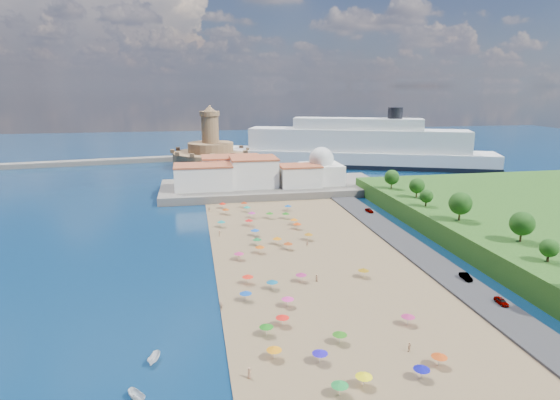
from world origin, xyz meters
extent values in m
plane|color=#071938|center=(0.00, 0.00, 0.00)|extent=(700.00, 700.00, 0.00)
cube|color=#59544C|center=(10.00, 73.00, 1.50)|extent=(90.00, 36.00, 3.00)
cube|color=#59544C|center=(-12.00, 108.00, 1.20)|extent=(18.00, 70.00, 2.40)
cube|color=#59544C|center=(-110.00, 153.00, 1.30)|extent=(199.03, 34.77, 2.60)
cube|color=silver|center=(-18.00, 69.00, 7.50)|extent=(22.00, 14.00, 9.00)
cube|color=silver|center=(2.00, 71.00, 8.50)|extent=(18.00, 16.00, 11.00)
cube|color=silver|center=(20.00, 67.00, 7.00)|extent=(16.00, 12.00, 8.00)
cube|color=silver|center=(-6.00, 83.00, 8.00)|extent=(24.00, 14.00, 10.00)
cube|color=silver|center=(30.00, 71.00, 7.00)|extent=(16.00, 16.00, 8.00)
sphere|color=silver|center=(30.00, 71.00, 13.00)|extent=(10.00, 10.00, 10.00)
cylinder|color=silver|center=(30.00, 71.00, 16.80)|extent=(1.20, 1.20, 1.60)
cylinder|color=#8F6A47|center=(-12.00, 138.00, 4.00)|extent=(40.00, 40.00, 8.00)
cylinder|color=#8F6A47|center=(-12.00, 138.00, 10.50)|extent=(24.00, 24.00, 5.00)
cylinder|color=#8F6A47|center=(-12.00, 138.00, 20.00)|extent=(9.00, 9.00, 14.00)
cylinder|color=#8F6A47|center=(-12.00, 138.00, 28.20)|extent=(10.40, 10.40, 2.40)
cone|color=#8F6A47|center=(-12.00, 138.00, 30.90)|extent=(6.00, 6.00, 3.00)
cube|color=black|center=(64.56, 124.40, 1.16)|extent=(142.09, 71.84, 2.32)
cube|color=white|center=(64.56, 124.40, 4.29)|extent=(141.02, 71.10, 8.58)
cube|color=white|center=(64.56, 124.40, 14.31)|extent=(112.95, 57.24, 11.44)
cube|color=white|center=(64.56, 124.40, 22.89)|extent=(67.09, 36.50, 5.72)
cylinder|color=black|center=(82.35, 117.53, 28.61)|extent=(7.63, 7.63, 5.72)
cylinder|color=gray|center=(8.88, 8.17, 1.25)|extent=(0.07, 0.07, 2.00)
cone|color=#995E0D|center=(8.88, 8.17, 2.15)|extent=(2.50, 2.50, 0.60)
cylinder|color=gray|center=(-10.84, -40.32, 1.25)|extent=(0.07, 0.07, 2.00)
cone|color=#176E13|center=(-10.84, -40.32, 2.15)|extent=(2.50, 2.50, 0.60)
cylinder|color=gray|center=(13.70, -54.26, 1.25)|extent=(0.07, 0.07, 2.00)
cone|color=#BB3F0F|center=(13.70, -54.26, 2.15)|extent=(2.50, 2.50, 0.60)
cylinder|color=gray|center=(8.09, 23.27, 1.25)|extent=(0.07, 0.07, 2.00)
cone|color=#D06B0B|center=(8.09, 23.27, 2.15)|extent=(2.50, 2.50, 0.60)
cylinder|color=gray|center=(-3.97, -49.95, 1.25)|extent=(0.07, 0.07, 2.00)
cone|color=#1D0DB5|center=(-3.97, -49.95, 2.15)|extent=(2.50, 2.50, 0.60)
cylinder|color=gray|center=(1.89, 32.02, 1.25)|extent=(0.07, 0.07, 2.00)
cone|color=#1F7414|center=(1.89, 32.02, 2.15)|extent=(2.50, 2.50, 0.60)
cylinder|color=gray|center=(-10.78, -47.65, 1.25)|extent=(0.07, 0.07, 2.00)
cone|color=orange|center=(-10.78, -47.65, 2.15)|extent=(2.50, 2.50, 0.60)
cylinder|color=gray|center=(-11.76, -3.51, 1.25)|extent=(0.07, 0.07, 2.00)
cone|color=#B62762|center=(-11.76, -3.51, 2.15)|extent=(2.50, 2.50, 0.60)
cylinder|color=gray|center=(0.58, -56.86, 1.25)|extent=(0.07, 0.07, 2.00)
cone|color=yellow|center=(0.58, -56.86, 2.15)|extent=(2.50, 2.50, 0.60)
cylinder|color=gray|center=(14.74, -41.47, 1.25)|extent=(0.07, 0.07, 2.00)
cone|color=#A3235C|center=(14.74, -41.47, 2.15)|extent=(2.50, 2.50, 0.60)
cylinder|color=gray|center=(14.61, -19.47, 1.25)|extent=(0.07, 0.07, 2.00)
cone|color=#8D640C|center=(14.61, -19.47, 2.15)|extent=(2.50, 2.50, 0.60)
cylinder|color=gray|center=(-4.37, 41.14, 1.25)|extent=(0.07, 0.07, 2.00)
cone|color=#0D7A69|center=(-4.37, 41.14, 2.15)|extent=(2.50, 2.50, 0.60)
cylinder|color=gray|center=(-5.85, 6.42, 1.25)|extent=(0.07, 0.07, 2.00)
cone|color=#12652C|center=(-5.85, 6.42, 2.15)|extent=(2.50, 2.50, 0.60)
cylinder|color=gray|center=(9.71, 40.33, 1.25)|extent=(0.07, 0.07, 2.00)
cone|color=#0B4799|center=(9.71, 40.33, 2.15)|extent=(2.50, 2.50, 0.60)
cylinder|color=gray|center=(-4.68, 47.46, 1.25)|extent=(0.07, 0.07, 2.00)
cone|color=#962C0D|center=(-4.68, 47.46, 2.15)|extent=(2.50, 2.50, 0.60)
cylinder|color=gray|center=(-5.74, 25.06, 1.25)|extent=(0.07, 0.07, 2.00)
cone|color=red|center=(-5.74, 25.06, 2.15)|extent=(2.50, 2.50, 0.60)
cylinder|color=gray|center=(-6.65, -21.97, 1.25)|extent=(0.07, 0.07, 2.00)
cone|color=#0D5479|center=(-6.65, -21.97, 2.15)|extent=(2.50, 2.50, 0.60)
cylinder|color=gray|center=(9.51, -56.75, 1.25)|extent=(0.07, 0.07, 2.00)
cone|color=#0B0B8F|center=(9.51, -56.75, 2.15)|extent=(2.50, 2.50, 0.60)
cylinder|color=gray|center=(6.99, 30.69, 1.25)|extent=(0.07, 0.07, 2.00)
cone|color=#166512|center=(6.99, 30.69, 2.15)|extent=(2.50, 2.50, 0.60)
cylinder|color=gray|center=(-5.26, 14.71, 1.25)|extent=(0.07, 0.07, 2.00)
cone|color=#0D48B0|center=(-5.26, 14.71, 2.15)|extent=(2.50, 2.50, 0.60)
cylinder|color=gray|center=(1.67, 1.50, 1.25)|extent=(0.07, 0.07, 2.00)
cone|color=#97350D|center=(1.67, 1.50, 2.15)|extent=(2.50, 2.50, 0.60)
cylinder|color=gray|center=(-11.35, -18.19, 1.25)|extent=(0.07, 0.07, 2.00)
cone|color=red|center=(-11.35, -18.19, 2.15)|extent=(2.50, 2.50, 0.60)
cylinder|color=gray|center=(0.28, -19.30, 1.25)|extent=(0.07, 0.07, 2.00)
cone|color=#9B215E|center=(0.28, -19.30, 2.15)|extent=(2.50, 2.50, 0.60)
cylinder|color=gray|center=(8.07, 18.65, 1.25)|extent=(0.07, 0.07, 2.00)
cone|color=#D03D09|center=(8.07, 18.65, 2.15)|extent=(2.50, 2.50, 0.60)
cylinder|color=gray|center=(-5.99, 0.25, 1.25)|extent=(0.07, 0.07, 2.00)
cone|color=#D0530B|center=(-5.99, 0.25, 2.15)|extent=(2.50, 2.50, 0.60)
cylinder|color=gray|center=(0.77, -45.14, 1.25)|extent=(0.07, 0.07, 2.00)
cone|color=#246C13|center=(0.77, -45.14, 2.15)|extent=(2.50, 2.50, 0.60)
cylinder|color=gray|center=(-3.69, 33.63, 1.25)|extent=(0.07, 0.07, 2.00)
cone|color=#A8247F|center=(-3.69, 33.63, 2.15)|extent=(2.50, 2.50, 0.60)
cylinder|color=gray|center=(-12.77, -26.39, 1.25)|extent=(0.07, 0.07, 2.00)
cone|color=#0C3E9C|center=(-12.77, -26.39, 2.15)|extent=(2.50, 2.50, 0.60)
cylinder|color=gray|center=(-12.21, 47.67, 1.25)|extent=(0.07, 0.07, 2.00)
cone|color=red|center=(-12.21, 47.67, 2.15)|extent=(2.50, 2.50, 0.60)
cylinder|color=gray|center=(-5.03, -30.46, 1.25)|extent=(0.07, 0.07, 2.00)
cone|color=#CB2B83|center=(-5.03, -30.46, 2.15)|extent=(2.50, 2.50, 0.60)
cylinder|color=gray|center=(-14.17, 25.11, 1.25)|extent=(0.07, 0.07, 2.00)
cone|color=#0D7A79|center=(-14.17, 25.11, 2.15)|extent=(2.50, 2.50, 0.60)
cylinder|color=gray|center=(-0.40, 6.15, 1.25)|extent=(0.07, 0.07, 2.00)
cone|color=#CD7009|center=(-0.40, 6.15, 2.15)|extent=(2.50, 2.50, 0.60)
cylinder|color=gray|center=(-11.73, 39.39, 1.25)|extent=(0.07, 0.07, 2.00)
cone|color=#A13F0E|center=(-11.73, 39.39, 2.15)|extent=(2.50, 2.50, 0.60)
cylinder|color=gray|center=(-3.42, -58.13, 1.25)|extent=(0.07, 0.07, 2.00)
cone|color=#167E30|center=(-3.42, -58.13, 2.15)|extent=(2.50, 2.50, 0.60)
cylinder|color=gray|center=(-7.48, -37.60, 1.25)|extent=(0.07, 0.07, 2.00)
cone|color=red|center=(-7.48, -37.60, 2.15)|extent=(2.50, 2.50, 0.60)
imported|color=tan|center=(-15.25, 16.11, 1.15)|extent=(1.04, 1.32, 1.80)
imported|color=tan|center=(-17.05, 44.50, 1.11)|extent=(0.94, 1.06, 1.72)
imported|color=tan|center=(-15.25, -51.82, 1.12)|extent=(0.74, 0.96, 1.75)
imported|color=tan|center=(3.74, -19.67, 1.05)|extent=(0.84, 0.93, 1.59)
imported|color=tan|center=(11.07, -49.63, 1.07)|extent=(1.01, 0.90, 1.65)
imported|color=tan|center=(7.32, 3.28, 1.10)|extent=(0.69, 0.53, 1.70)
imported|color=tan|center=(-11.61, -1.23, 1.03)|extent=(0.87, 0.75, 1.56)
imported|color=tan|center=(-17.80, -29.14, 1.06)|extent=(0.69, 0.56, 1.63)
imported|color=white|center=(-30.95, -53.82, 0.73)|extent=(3.33, 3.91, 1.46)
imported|color=white|center=(-29.33, -44.68, 0.68)|extent=(2.45, 3.78, 1.37)
imported|color=gray|center=(36.00, -25.72, 1.34)|extent=(1.53, 3.95, 1.28)
imported|color=gray|center=(36.00, -38.01, 1.30)|extent=(1.58, 3.61, 1.21)
imported|color=gray|center=(36.00, 31.76, 1.36)|extent=(1.97, 4.01, 1.32)
cylinder|color=#382314|center=(50.88, -31.53, 7.09)|extent=(0.50, 0.50, 2.17)
sphere|color=#14380F|center=(50.88, -31.53, 9.04)|extent=(3.91, 3.91, 3.91)
cylinder|color=#382314|center=(54.07, -18.79, 7.60)|extent=(0.50, 0.50, 3.20)
sphere|color=#14380F|center=(54.07, -18.79, 10.47)|extent=(5.75, 5.75, 5.75)
cylinder|color=#382314|center=(49.69, 0.42, 7.74)|extent=(0.50, 0.50, 3.48)
sphere|color=#14380F|center=(49.69, 0.42, 10.87)|extent=(6.26, 6.26, 6.26)
cylinder|color=#382314|center=(48.29, 16.68, 7.15)|extent=(0.50, 0.50, 2.30)
sphere|color=#14380F|center=(48.29, 16.68, 9.21)|extent=(4.13, 4.13, 4.13)
cylinder|color=#382314|center=(50.94, 28.26, 7.42)|extent=(0.50, 0.50, 2.84)
sphere|color=#14380F|center=(50.94, 28.26, 9.97)|extent=(5.11, 5.11, 5.11)
cylinder|color=#382314|center=(48.49, 42.86, 7.48)|extent=(0.50, 0.50, 2.97)
sphere|color=#14380F|center=(48.49, 42.86, 10.15)|extent=(5.34, 5.34, 5.34)
camera|label=1|loc=(-22.15, -112.25, 42.08)|focal=30.00mm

